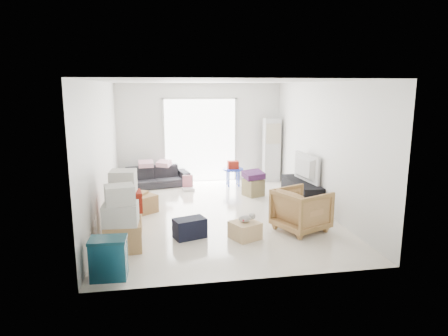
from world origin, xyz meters
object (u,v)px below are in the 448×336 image
wood_crate (245,230)px  ac_tower (271,150)px  storage_bins (109,258)px  kids_table (233,168)px  sofa (154,174)px  armchair (301,208)px  tv_console (301,192)px  ottoman (253,187)px  television (302,178)px

wood_crate → ac_tower: bearing=67.9°
ac_tower → wood_crate: 4.54m
storage_bins → wood_crate: bearing=27.5°
kids_table → wood_crate: bearing=-97.8°
sofa → armchair: size_ratio=2.11×
kids_table → ac_tower: bearing=18.6°
wood_crate → armchair: bearing=11.0°
tv_console → wood_crate: tv_console is taller
ottoman → kids_table: 1.13m
ac_tower → television: bearing=-88.7°
wood_crate → television: bearing=47.4°
storage_bins → kids_table: 5.58m
sofa → wood_crate: (1.55, -4.00, -0.21)m
ac_tower → armchair: bearing=-98.4°
kids_table → television: bearing=-57.0°
sofa → ottoman: 2.70m
armchair → wood_crate: (-1.10, -0.21, -0.28)m
armchair → ottoman: (-0.29, 2.48, -0.22)m
tv_console → armchair: bearing=-110.7°
ottoman → storage_bins: bearing=-127.9°
armchair → storage_bins: size_ratio=1.48×
kids_table → wood_crate: size_ratio=1.51×
ac_tower → ottoman: bearing=-120.9°
ac_tower → ottoman: (-0.87, -1.45, -0.67)m
ottoman → wood_crate: (-0.81, -2.70, -0.06)m
tv_console → wood_crate: 2.56m
ac_tower → sofa: (-3.24, -0.15, -0.52)m
kids_table → ottoman: bearing=-74.4°
television → armchair: armchair is taller
television → storage_bins: size_ratio=1.84×
ac_tower → wood_crate: (-1.68, -4.15, -0.73)m
armchair → storage_bins: 3.54m
wood_crate → storage_bins: bearing=-152.5°
sofa → storage_bins: size_ratio=3.12×
tv_console → kids_table: 2.25m
tv_console → television: (0.00, -0.00, 0.33)m
television → sofa: 3.92m
storage_bins → ottoman: 4.85m
tv_console → ottoman: (-0.92, 0.82, -0.05)m
storage_bins → kids_table: bearing=61.2°
armchair → kids_table: armchair is taller
television → ottoman: size_ratio=2.61×
sofa → armchair: armchair is taller
television → armchair: (-0.63, -1.67, -0.15)m
television → ottoman: (-0.92, 0.82, -0.38)m
armchair → kids_table: (-0.58, 3.54, 0.05)m
television → sofa: bearing=50.1°
ottoman → wood_crate: 2.82m
storage_bins → ottoman: size_ratio=1.41×
tv_console → storage_bins: bearing=-142.3°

